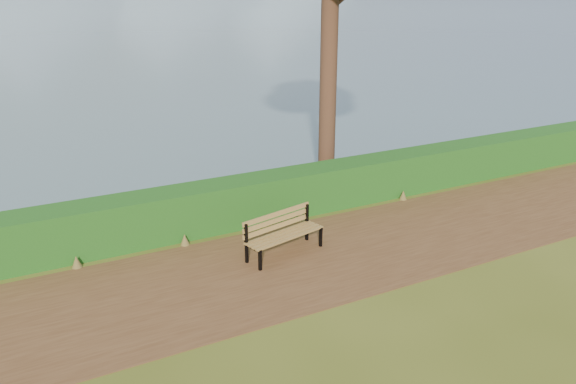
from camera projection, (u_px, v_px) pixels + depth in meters
ground at (279, 276)px, 10.23m from camera, size 140.00×140.00×0.00m
path at (271, 269)px, 10.48m from camera, size 40.00×3.40×0.01m
hedge at (224, 205)px, 12.22m from camera, size 32.00×0.85×1.00m
bench at (282, 231)px, 10.94m from camera, size 1.74×0.86×0.84m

